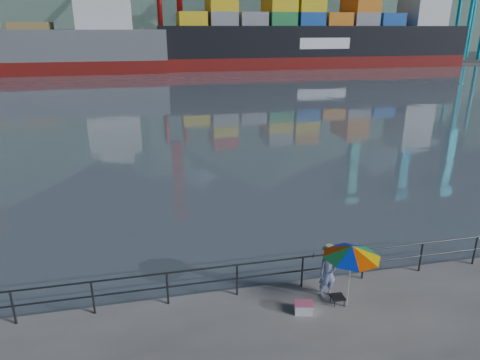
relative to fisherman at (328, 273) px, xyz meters
The scene contains 11 objects.
harbor_water 128.95m from the fisherman, 91.57° to the left, with size 500.00×280.00×0.00m, color slate.
far_dock 92.13m from the fisherman, 85.98° to the left, with size 200.00×40.00×0.40m, color #514F4C.
guardrail 3.60m from the fisherman, behind, with size 22.00×0.06×1.03m.
container_stacks 96.43m from the fisherman, 73.08° to the left, with size 58.00×5.40×7.80m.
fisherman is the anchor object (origin of this frame).
beach_umbrella 1.23m from the fisherman, 60.92° to the right, with size 1.86×1.86×1.92m.
folding_stool 0.78m from the fisherman, 70.59° to the right, with size 0.38×0.38×0.24m.
cooler_bag 1.27m from the fisherman, 146.91° to the right, with size 0.49×0.33×0.28m, color silver.
fishing_rod 1.09m from the fisherman, 100.67° to the left, with size 0.02×0.02×1.89m, color black.
bulk_carrier 76.67m from the fisherman, 110.12° to the left, with size 55.93×9.68×14.50m.
container_ship 80.45m from the fisherman, 67.42° to the left, with size 61.17×10.20×18.10m.
Camera 1 is at (-1.24, -8.75, 7.42)m, focal length 32.00 mm.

